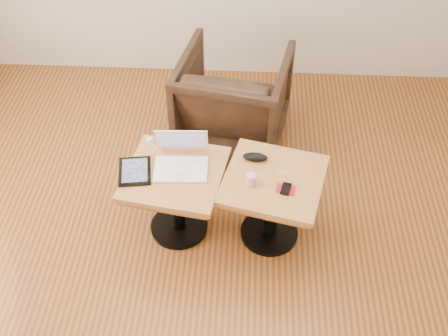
# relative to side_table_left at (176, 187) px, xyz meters

# --- Properties ---
(room_shell) EXTENTS (4.52, 4.52, 2.71)m
(room_shell) POSITION_rel_side_table_left_xyz_m (0.19, -0.30, 0.93)
(room_shell) COLOR #5C3415
(room_shell) RESTS_ON ground
(side_table_left) EXTENTS (0.70, 0.70, 0.55)m
(side_table_left) POSITION_rel_side_table_left_xyz_m (0.00, 0.00, 0.00)
(side_table_left) COLOR black
(side_table_left) RESTS_ON ground
(side_table_right) EXTENTS (0.74, 0.74, 0.55)m
(side_table_right) POSITION_rel_side_table_left_xyz_m (0.63, -0.02, 0.00)
(side_table_right) COLOR black
(side_table_right) RESTS_ON ground
(laptop) EXTENTS (0.35, 0.33, 0.23)m
(laptop) POSITION_rel_side_table_left_xyz_m (0.04, 0.06, 0.19)
(laptop) COLOR white
(laptop) RESTS_ON side_table_left
(tablet) EXTENTS (0.24, 0.28, 0.02)m
(tablet) POSITION_rel_side_table_left_xyz_m (-0.25, -0.02, 0.15)
(tablet) COLOR black
(tablet) RESTS_ON side_table_left
(charging_adapter) EXTENTS (0.05, 0.05, 0.02)m
(charging_adapter) POSITION_rel_side_table_left_xyz_m (-0.20, 0.28, 0.15)
(charging_adapter) COLOR white
(charging_adapter) RESTS_ON side_table_left
(glasses_case) EXTENTS (0.17, 0.08, 0.05)m
(glasses_case) POSITION_rel_side_table_left_xyz_m (0.51, 0.14, 0.16)
(glasses_case) COLOR black
(glasses_case) RESTS_ON side_table_right
(striped_cup) EXTENTS (0.07, 0.07, 0.08)m
(striped_cup) POSITION_rel_side_table_left_xyz_m (0.48, -0.08, 0.18)
(striped_cup) COLOR #C44B7C
(striped_cup) RESTS_ON side_table_right
(earbuds_tangle) EXTENTS (0.06, 0.05, 0.01)m
(earbuds_tangle) POSITION_rel_side_table_left_xyz_m (0.68, 0.03, 0.14)
(earbuds_tangle) COLOR white
(earbuds_tangle) RESTS_ON side_table_right
(phone_on_sleeve) EXTENTS (0.13, 0.11, 0.01)m
(phone_on_sleeve) POSITION_rel_side_table_left_xyz_m (0.70, -0.12, 0.14)
(phone_on_sleeve) COLOR #AA0407
(phone_on_sleeve) RESTS_ON side_table_right
(armchair) EXTENTS (0.95, 0.97, 0.76)m
(armchair) POSITION_rel_side_table_left_xyz_m (0.34, 1.02, -0.04)
(armchair) COLOR black
(armchair) RESTS_ON ground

